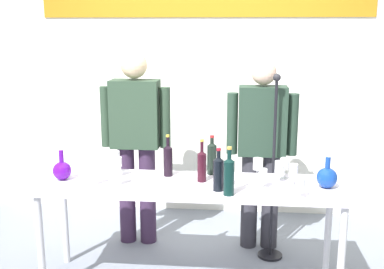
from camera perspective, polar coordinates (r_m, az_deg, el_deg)
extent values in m
cube|color=white|center=(4.71, 1.59, 8.47)|extent=(4.49, 0.10, 3.00)
cube|color=#B37717|center=(4.65, 1.58, 15.06)|extent=(3.14, 0.01, 0.20)
cube|color=silver|center=(3.38, -0.24, -6.14)|extent=(2.16, 0.57, 0.04)
cylinder|color=silver|center=(3.55, -17.63, -12.51)|extent=(0.05, 0.05, 0.74)
cylinder|color=silver|center=(3.37, 17.41, -13.97)|extent=(0.05, 0.05, 0.74)
cylinder|color=silver|center=(3.95, -14.96, -9.71)|extent=(0.05, 0.05, 0.74)
cylinder|color=silver|center=(3.79, 15.95, -10.80)|extent=(0.05, 0.05, 0.74)
sphere|color=#540F95|center=(3.55, -15.26, -4.20)|extent=(0.13, 0.13, 0.13)
cylinder|color=#540F95|center=(3.52, -15.35, -2.57)|extent=(0.03, 0.03, 0.10)
sphere|color=#133A95|center=(3.38, 15.82, -5.00)|extent=(0.14, 0.14, 0.14)
cylinder|color=#133A95|center=(3.35, 15.92, -3.32)|extent=(0.03, 0.03, 0.09)
cylinder|color=#36243F|center=(4.21, -7.75, -7.09)|extent=(0.14, 0.14, 0.86)
cylinder|color=#36243F|center=(4.18, -5.32, -7.20)|extent=(0.14, 0.14, 0.86)
cube|color=#2B4130|center=(4.01, -6.80, 2.47)|extent=(0.40, 0.22, 0.56)
cylinder|color=#2B4130|center=(4.07, -10.24, 2.12)|extent=(0.09, 0.09, 0.51)
cylinder|color=#2B4130|center=(3.97, -3.24, 2.02)|extent=(0.09, 0.09, 0.51)
sphere|color=beige|center=(3.96, -6.95, 8.22)|extent=(0.22, 0.22, 0.22)
cylinder|color=#302F37|center=(4.12, 6.86, -7.83)|extent=(0.14, 0.14, 0.82)
cylinder|color=#302F37|center=(4.12, 9.30, -7.86)|extent=(0.14, 0.14, 0.82)
cube|color=#24392D|center=(3.93, 8.40, 1.64)|extent=(0.39, 0.22, 0.56)
cylinder|color=#24392D|center=(3.93, 4.83, 1.32)|extent=(0.09, 0.09, 0.51)
cylinder|color=#24392D|center=(3.96, 11.91, 1.16)|extent=(0.09, 0.09, 0.51)
sphere|color=beige|center=(3.88, 8.58, 7.35)|extent=(0.20, 0.20, 0.20)
cylinder|color=black|center=(3.51, -2.88, -3.30)|extent=(0.07, 0.07, 0.21)
cone|color=black|center=(3.48, -2.90, -1.45)|extent=(0.07, 0.07, 0.03)
cylinder|color=black|center=(3.47, -2.91, -0.97)|extent=(0.02, 0.02, 0.08)
cylinder|color=gold|center=(3.46, -2.92, -0.16)|extent=(0.03, 0.03, 0.02)
cylinder|color=black|center=(3.38, 1.18, -3.98)|extent=(0.06, 0.06, 0.20)
cone|color=black|center=(3.35, 1.19, -2.15)|extent=(0.06, 0.06, 0.03)
cylinder|color=black|center=(3.34, 1.19, -1.59)|extent=(0.02, 0.02, 0.09)
cylinder|color=gold|center=(3.33, 1.20, -0.71)|extent=(0.03, 0.03, 0.02)
cylinder|color=black|center=(3.11, 4.44, -5.23)|extent=(0.07, 0.07, 0.23)
cone|color=black|center=(3.08, 4.48, -3.00)|extent=(0.07, 0.07, 0.03)
cylinder|color=black|center=(3.07, 4.48, -2.50)|extent=(0.03, 0.03, 0.08)
cylinder|color=gold|center=(3.06, 4.50, -1.63)|extent=(0.03, 0.03, 0.02)
cylinder|color=black|center=(3.55, 2.38, -3.04)|extent=(0.07, 0.07, 0.22)
cone|color=black|center=(3.52, 2.40, -1.13)|extent=(0.07, 0.07, 0.03)
cylinder|color=black|center=(3.51, 2.40, -0.84)|extent=(0.03, 0.03, 0.06)
cylinder|color=red|center=(3.50, 2.40, -0.23)|extent=(0.03, 0.03, 0.02)
cylinder|color=black|center=(3.19, 3.18, -4.91)|extent=(0.07, 0.07, 0.21)
cone|color=black|center=(3.16, 3.20, -2.89)|extent=(0.07, 0.07, 0.03)
cylinder|color=black|center=(3.16, 3.21, -2.51)|extent=(0.03, 0.03, 0.07)
cylinder|color=#B41827|center=(3.14, 3.22, -1.77)|extent=(0.03, 0.03, 0.02)
cylinder|color=white|center=(3.56, -8.87, -4.93)|extent=(0.06, 0.06, 0.00)
cylinder|color=white|center=(3.55, -8.89, -4.34)|extent=(0.01, 0.01, 0.07)
cylinder|color=white|center=(3.53, -8.93, -3.24)|extent=(0.07, 0.07, 0.07)
cylinder|color=white|center=(3.65, -9.07, -4.49)|extent=(0.05, 0.05, 0.00)
cylinder|color=white|center=(3.64, -9.09, -3.91)|extent=(0.01, 0.01, 0.07)
cylinder|color=white|center=(3.62, -9.14, -2.67)|extent=(0.07, 0.07, 0.09)
cylinder|color=white|center=(3.39, -11.87, -5.96)|extent=(0.06, 0.06, 0.00)
cylinder|color=white|center=(3.38, -11.89, -5.40)|extent=(0.01, 0.01, 0.07)
cylinder|color=white|center=(3.36, -11.95, -4.13)|extent=(0.06, 0.06, 0.09)
cylinder|color=white|center=(3.37, -8.90, -5.97)|extent=(0.06, 0.06, 0.00)
cylinder|color=white|center=(3.36, -8.92, -5.50)|extent=(0.01, 0.01, 0.06)
cylinder|color=white|center=(3.34, -8.96, -4.36)|extent=(0.06, 0.06, 0.08)
cylinder|color=white|center=(3.44, 10.30, -5.59)|extent=(0.06, 0.06, 0.00)
cylinder|color=white|center=(3.43, 10.32, -5.04)|extent=(0.01, 0.01, 0.07)
cylinder|color=white|center=(3.41, 10.37, -3.83)|extent=(0.06, 0.06, 0.08)
cylinder|color=white|center=(3.16, 12.75, -7.40)|extent=(0.05, 0.05, 0.00)
cylinder|color=white|center=(3.15, 12.78, -6.89)|extent=(0.01, 0.01, 0.06)
cylinder|color=white|center=(3.13, 12.84, -5.77)|extent=(0.06, 0.06, 0.07)
cylinder|color=white|center=(3.54, 10.92, -5.13)|extent=(0.06, 0.06, 0.00)
cylinder|color=white|center=(3.53, 10.94, -4.60)|extent=(0.01, 0.01, 0.07)
cylinder|color=white|center=(3.51, 10.99, -3.43)|extent=(0.06, 0.06, 0.08)
cylinder|color=white|center=(3.49, 7.75, -5.23)|extent=(0.06, 0.06, 0.00)
cylinder|color=white|center=(3.48, 7.77, -4.68)|extent=(0.01, 0.01, 0.07)
cylinder|color=white|center=(3.46, 7.80, -3.48)|extent=(0.06, 0.06, 0.08)
cylinder|color=white|center=(3.39, 11.94, -5.97)|extent=(0.05, 0.05, 0.00)
cylinder|color=white|center=(3.38, 11.96, -5.43)|extent=(0.01, 0.01, 0.06)
cylinder|color=white|center=(3.36, 12.02, -4.20)|extent=(0.06, 0.06, 0.09)
cylinder|color=white|center=(3.30, 8.41, -6.34)|extent=(0.06, 0.06, 0.00)
cylinder|color=white|center=(3.29, 8.43, -5.76)|extent=(0.01, 0.01, 0.07)
cylinder|color=white|center=(3.27, 8.47, -4.64)|extent=(0.06, 0.06, 0.07)
cylinder|color=black|center=(4.11, 9.30, -14.03)|extent=(0.20, 0.20, 0.02)
cylinder|color=black|center=(3.84, 9.67, -4.50)|extent=(0.02, 0.02, 1.44)
sphere|color=#232328|center=(3.69, 10.11, 6.72)|extent=(0.06, 0.06, 0.06)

